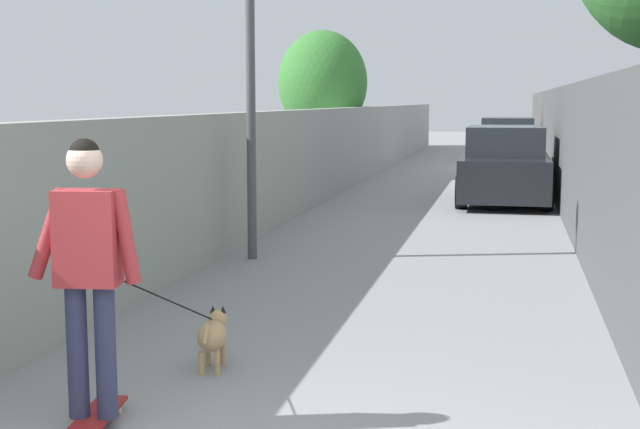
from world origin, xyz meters
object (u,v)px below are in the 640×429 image
skateboard (94,419)px  car_far (507,145)px  tree_left_near (323,83)px  lamp_post (250,33)px  dog (213,334)px  person_skateboarder (88,256)px  car_near (505,167)px

skateboard → car_far: (21.91, -2.42, 0.65)m
tree_left_near → lamp_post: lamp_post is taller
car_far → skateboard: bearing=173.7°
dog → car_far: bearing=-5.8°
car_far → lamp_post: bearing=168.8°
tree_left_near → lamp_post: size_ratio=0.92×
lamp_post → person_skateboarder: (-5.87, -0.75, -1.79)m
skateboard → dog: (1.34, -0.31, 0.21)m
skateboard → person_skateboarder: size_ratio=0.47×
person_skateboarder → skateboard: bearing=26.6°
skateboard → tree_left_near: bearing=7.7°
car_far → tree_left_near: bearing=130.4°
lamp_post → person_skateboarder: lamp_post is taller
dog → car_near: (11.62, -2.10, 0.44)m
tree_left_near → car_near: tree_left_near is taller
lamp_post → car_far: (16.03, -3.17, -2.18)m
person_skateboarder → dog: bearing=-13.3°
lamp_post → car_near: lamp_post is taller
skateboard → car_far: 22.05m
person_skateboarder → dog: person_skateboarder is taller
tree_left_near → skateboard: bearing=-172.3°
lamp_post → car_far: lamp_post is taller
lamp_post → skateboard: 6.56m
tree_left_near → skateboard: size_ratio=4.74×
skateboard → car_near: size_ratio=0.21×
tree_left_near → car_far: (4.11, -4.83, -1.80)m
person_skateboarder → lamp_post: bearing=7.3°
person_skateboarder → car_near: 13.19m
skateboard → car_near: 13.20m
dog → lamp_post: bearing=13.2°
car_near → car_far: size_ratio=0.89×
tree_left_near → skateboard: (-17.80, -2.41, -2.44)m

